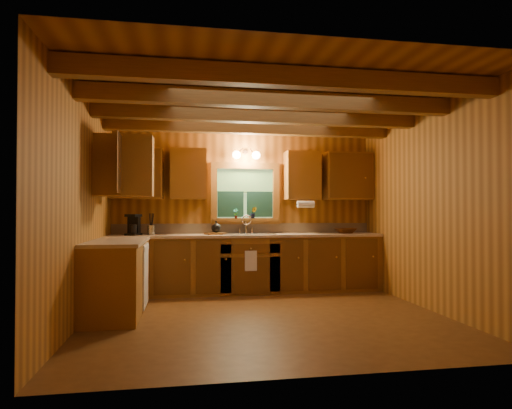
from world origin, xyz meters
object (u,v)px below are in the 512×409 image
object	(u,v)px
cutting_board	(216,234)
wicker_basket	(346,231)
sink	(248,237)
coffee_maker	(134,225)

from	to	relation	value
cutting_board	wicker_basket	bearing A→B (deg)	-17.42
sink	cutting_board	xyz separation A→B (m)	(-0.50, -0.04, 0.06)
cutting_board	wicker_basket	distance (m)	2.12
sink	wicker_basket	world-z (taller)	sink
coffee_maker	wicker_basket	xyz separation A→B (m)	(3.35, 0.05, -0.11)
coffee_maker	wicker_basket	size ratio (longest dim) A/B	0.94
coffee_maker	cutting_board	distance (m)	1.24
cutting_board	coffee_maker	bearing A→B (deg)	160.05
sink	wicker_basket	distance (m)	1.62
sink	coffee_maker	distance (m)	1.74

